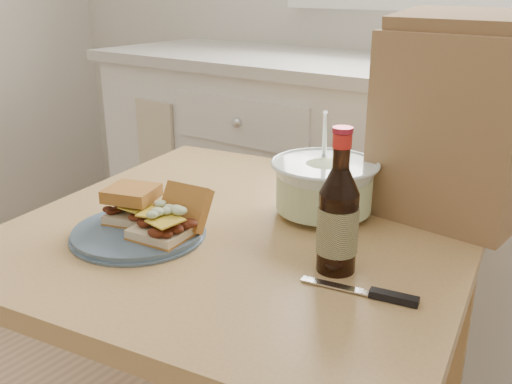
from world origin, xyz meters
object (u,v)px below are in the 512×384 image
Objects in this scene: coleslaw_bowl at (324,189)px; paper_bag at (453,129)px; beer_bottle at (338,219)px; dining_table at (246,272)px; plate at (138,233)px.

paper_bag is at bearing 34.22° from coleslaw_bowl.
beer_bottle is at bearing -96.14° from paper_bag.
dining_table is 0.51m from paper_bag.
dining_table is at bearing -132.86° from paper_bag.
plate is 0.67× the size of paper_bag.
beer_bottle is (0.14, -0.20, 0.04)m from coleslaw_bowl.
beer_bottle reaches higher than coleslaw_bowl.
plate is 1.01× the size of beer_bottle.
beer_bottle is at bearing 15.82° from plate.
paper_bag is (0.07, 0.34, 0.09)m from beer_bottle.
coleslaw_bowl is 0.90× the size of beer_bottle.
paper_bag reaches higher than coleslaw_bowl.
coleslaw_bowl is at bearing 52.93° from plate.
paper_bag is at bearing 45.56° from plate.
paper_bag reaches higher than plate.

